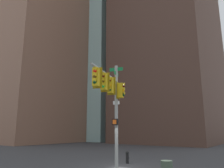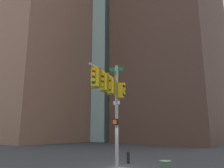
# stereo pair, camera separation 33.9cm
# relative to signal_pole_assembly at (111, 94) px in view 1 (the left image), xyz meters

# --- Properties ---
(ground_plane) EXTENTS (200.00, 200.00, 0.00)m
(ground_plane) POSITION_rel_signal_pole_assembly_xyz_m (1.60, 0.54, -4.59)
(ground_plane) COLOR #38383A
(signal_pole_assembly) EXTENTS (4.49, 1.80, 6.78)m
(signal_pole_assembly) POSITION_rel_signal_pole_assembly_xyz_m (0.00, 0.00, 0.00)
(signal_pole_assembly) COLOR gray
(signal_pole_assembly) RESTS_ON ground_plane
(fire_hydrant) EXTENTS (0.34, 0.26, 0.87)m
(fire_hydrant) POSITION_rel_signal_pole_assembly_xyz_m (3.25, 0.95, -4.12)
(fire_hydrant) COLOR black
(fire_hydrant) RESTS_ON ground_plane
(building_brick_nearside) EXTENTS (23.46, 17.50, 49.06)m
(building_brick_nearside) POSITION_rel_signal_pole_assembly_xyz_m (33.22, 8.54, 19.94)
(building_brick_nearside) COLOR #4C3328
(building_brick_nearside) RESTS_ON ground_plane
(building_brick_midblock) EXTENTS (19.94, 19.43, 49.89)m
(building_brick_midblock) POSITION_rel_signal_pole_assembly_xyz_m (17.70, 33.62, 20.35)
(building_brick_midblock) COLOR #845B47
(building_brick_midblock) RESTS_ON ground_plane
(building_glass_tower) EXTENTS (30.89, 33.20, 88.74)m
(building_glass_tower) POSITION_rel_signal_pole_assembly_xyz_m (38.91, 36.72, 39.78)
(building_glass_tower) COLOR #9EC6C1
(building_glass_tower) RESTS_ON ground_plane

